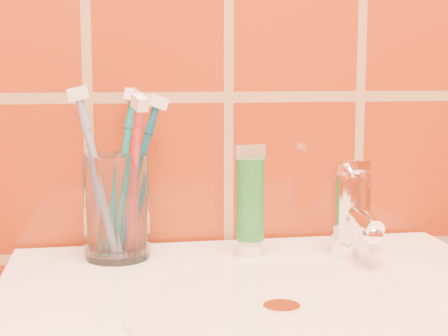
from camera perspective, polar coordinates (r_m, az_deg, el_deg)
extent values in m
cylinder|color=silver|center=(0.67, 4.82, -11.61)|extent=(0.30, 0.30, 0.00)
cylinder|color=white|center=(0.67, 4.82, -11.44)|extent=(0.04, 0.04, 0.00)
cylinder|color=white|center=(0.84, -8.91, -3.21)|extent=(0.09, 0.09, 0.13)
cylinder|color=white|center=(0.85, 2.16, -6.61)|extent=(0.03, 0.03, 0.02)
cylinder|color=#176325|center=(0.84, 2.18, -2.62)|extent=(0.03, 0.03, 0.10)
cube|color=beige|center=(0.83, 2.20, 1.36)|extent=(0.04, 0.00, 0.02)
cylinder|color=white|center=(0.86, 10.50, -4.00)|extent=(0.05, 0.05, 0.09)
sphere|color=white|center=(0.85, 10.58, -0.89)|extent=(0.05, 0.05, 0.05)
cylinder|color=white|center=(0.83, 11.42, -4.03)|extent=(0.02, 0.09, 0.03)
cube|color=white|center=(0.84, 10.89, 0.20)|extent=(0.02, 0.06, 0.01)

